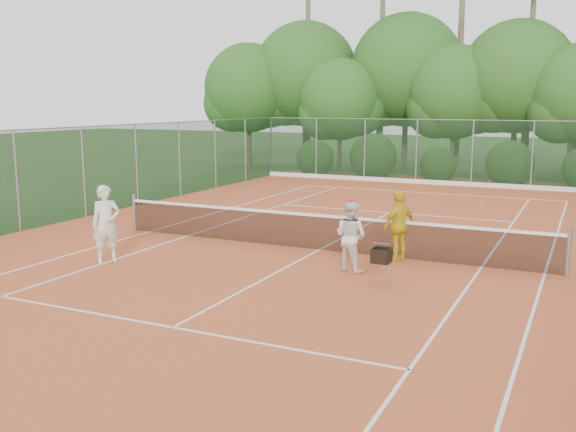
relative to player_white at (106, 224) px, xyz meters
The scene contains 14 objects.
ground 5.35m from the player_white, 38.44° to the left, with size 120.00×120.00×0.00m, color #224418.
clay_court 5.35m from the player_white, 38.44° to the left, with size 18.00×36.00×0.02m, color #BD562B.
tennis_net 5.28m from the player_white, 38.44° to the left, with size 11.97×0.10×1.10m.
player_white is the anchor object (origin of this frame).
player_center_grp 5.83m from the player_white, 17.28° to the left, with size 0.92×0.80×1.64m.
player_yellow 7.04m from the player_white, 26.75° to the left, with size 1.00×0.42×1.71m, color gold.
ball_hopper 6.64m from the player_white, ahead, with size 0.36×0.36×0.82m.
stray_ball_a 14.76m from the player_white, 86.83° to the left, with size 0.07×0.07×0.07m, color #CBEB36.
stray_ball_b 14.70m from the player_white, 62.58° to the left, with size 0.07×0.07×0.07m, color #D7E535.
stray_ball_c 15.06m from the player_white, 64.00° to the left, with size 0.07×0.07×0.07m, color #AFC72E.
court_markings 5.35m from the player_white, 38.44° to the left, with size 11.03×23.83×0.01m.
fence_back 18.74m from the player_white, 77.28° to the left, with size 18.07×0.07×3.00m.
fence_left 5.22m from the player_white, 160.01° to the left, with size 0.07×33.07×3.00m.
tropical_treeline 24.50m from the player_white, 76.69° to the left, with size 32.10×8.49×15.03m.
Camera 1 is at (6.27, -14.98, 3.81)m, focal length 40.00 mm.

